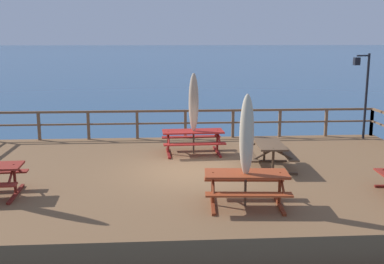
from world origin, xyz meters
The scene contains 9 objects.
ground_plane centered at (0.00, 0.00, 0.00)m, with size 600.00×600.00×0.00m, color navy.
wooden_deck centered at (0.00, 0.00, 0.31)m, with size 14.89×9.29×0.63m, color brown.
railing_waterside_far centered at (0.00, 4.50, 1.38)m, with size 14.69×0.10×1.09m.
picnic_table_front_left centered at (0.12, 2.08, 1.19)m, with size 2.05×1.48×0.78m.
picnic_table_front_right centered at (1.00, -2.84, 1.19)m, with size 1.98×1.54×0.78m.
picnic_table_mid_left centered at (2.20, 0.14, 1.18)m, with size 1.48×1.81×0.78m.
patio_umbrella_short_mid centered at (0.14, 2.04, 2.32)m, with size 0.32×0.32×2.66m.
patio_umbrella_tall_mid_left centered at (0.97, -2.89, 2.26)m, with size 0.32×0.32×2.56m.
lamp_post_hooked centered at (6.56, 3.89, 2.74)m, with size 0.67×0.31×3.20m.
Camera 1 is at (-0.89, -12.75, 4.36)m, focal length 43.23 mm.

